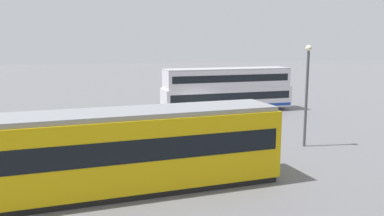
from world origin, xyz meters
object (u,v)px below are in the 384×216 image
(tram_yellow, at_px, (121,150))
(info_sign, at_px, (83,124))
(pedestrian_near_railing, at_px, (166,125))
(double_decker_bus, at_px, (227,89))
(street_lamp, at_px, (307,87))

(tram_yellow, relative_size, info_sign, 5.85)
(pedestrian_near_railing, bearing_deg, info_sign, 19.11)
(double_decker_bus, xyz_separation_m, street_lamp, (-0.76, 12.22, 1.57))
(tram_yellow, bearing_deg, info_sign, -75.52)
(tram_yellow, height_order, street_lamp, street_lamp)
(pedestrian_near_railing, bearing_deg, double_decker_bus, -128.61)
(pedestrian_near_railing, xyz_separation_m, street_lamp, (-7.63, 3.61, 2.59))
(pedestrian_near_railing, xyz_separation_m, info_sign, (4.95, 1.72, 0.66))
(tram_yellow, bearing_deg, pedestrian_near_railing, -111.47)
(double_decker_bus, height_order, tram_yellow, double_decker_bus)
(street_lamp, bearing_deg, pedestrian_near_railing, -25.33)
(double_decker_bus, xyz_separation_m, tram_yellow, (10.13, 16.88, -0.20))
(tram_yellow, relative_size, street_lamp, 2.31)
(tram_yellow, bearing_deg, double_decker_bus, -120.96)
(double_decker_bus, distance_m, street_lamp, 12.34)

